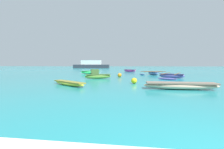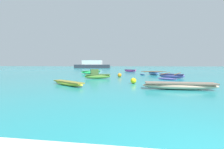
# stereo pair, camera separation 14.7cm
# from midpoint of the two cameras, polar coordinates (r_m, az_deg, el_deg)

# --- Properties ---
(moored_boat_0) EXTENTS (2.52, 2.20, 0.46)m
(moored_boat_0) POSITION_cam_midpoint_polar(r_m,az_deg,el_deg) (29.00, 7.12, 1.49)
(moored_boat_0) COLOR #E047A7
(moored_boat_0) RESTS_ON ground_plane
(moored_boat_1) EXTENTS (3.43, 4.88, 0.51)m
(moored_boat_1) POSITION_cam_midpoint_polar(r_m,az_deg,el_deg) (16.88, 21.97, -0.45)
(moored_boat_1) COLOR #675CAF
(moored_boat_1) RESTS_ON ground_plane
(moored_boat_2) EXTENTS (2.88, 3.25, 0.47)m
(moored_boat_2) POSITION_cam_midpoint_polar(r_m,az_deg,el_deg) (23.98, -7.82, 1.01)
(moored_boat_2) COLOR #3CE770
(moored_boat_2) RESTS_ON ground_plane
(moored_boat_3) EXTENTS (3.83, 2.77, 0.50)m
(moored_boat_3) POSITION_cam_midpoint_polar(r_m,az_deg,el_deg) (21.27, 15.71, 0.49)
(moored_boat_3) COLOR #5B82C5
(moored_boat_3) RESTS_ON ground_plane
(moored_boat_4) EXTENTS (2.62, 1.51, 0.96)m
(moored_boat_4) POSITION_cam_midpoint_polar(r_m,az_deg,el_deg) (15.01, -5.38, -0.33)
(moored_boat_4) COLOR #649739
(moored_boat_4) RESTS_ON ground_plane
(moored_boat_5) EXTENTS (4.13, 0.87, 0.40)m
(moored_boat_5) POSITION_cam_midpoint_polar(r_m,az_deg,el_deg) (9.37, 24.72, -3.84)
(moored_boat_5) COLOR #D8B091
(moored_boat_5) RESTS_ON ground_plane
(moored_boat_6) EXTENTS (3.04, 2.33, 0.28)m
(moored_boat_6) POSITION_cam_midpoint_polar(r_m,az_deg,el_deg) (10.61, -16.03, -3.13)
(moored_boat_6) COLOR yellow
(moored_boat_6) RESTS_ON ground_plane
(mooring_buoy_0) EXTENTS (0.45, 0.45, 0.45)m
(mooring_buoy_0) POSITION_cam_midpoint_polar(r_m,az_deg,el_deg) (16.87, 3.13, -0.24)
(mooring_buoy_0) COLOR orange
(mooring_buoy_0) RESTS_ON ground_plane
(mooring_buoy_1) EXTENTS (0.43, 0.43, 0.43)m
(mooring_buoy_1) POSITION_cam_midpoint_polar(r_m,az_deg,el_deg) (11.23, 8.52, -2.37)
(mooring_buoy_1) COLOR yellow
(mooring_buoy_1) RESTS_ON ground_plane
(distant_ferry) EXTENTS (13.96, 3.07, 3.07)m
(distant_ferry) POSITION_cam_midpoint_polar(r_m,az_deg,el_deg) (59.70, -7.49, 3.61)
(distant_ferry) COLOR #2D333D
(distant_ferry) RESTS_ON ground_plane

